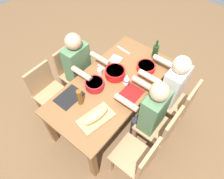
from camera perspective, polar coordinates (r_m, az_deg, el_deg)
ground_plane at (r=3.20m, az=-0.00°, el=-6.85°), size 8.00×8.00×0.00m
dining_table at (r=2.67m, az=-0.00°, el=0.28°), size 1.72×0.86×0.74m
chair_near_left at (r=2.43m, az=7.20°, el=-18.17°), size 0.40×0.40×0.85m
chair_far_left at (r=2.99m, az=-17.16°, el=-0.15°), size 0.40×0.40×0.85m
chair_far_center at (r=3.15m, az=-10.76°, el=5.19°), size 0.40×0.40×0.85m
diner_far_center at (r=2.90m, az=-8.85°, el=6.43°), size 0.41×0.53×1.20m
chair_near_right at (r=2.88m, az=17.89°, el=-3.38°), size 0.40×0.40×0.85m
diner_near_right at (r=2.74m, az=15.69°, el=1.09°), size 0.41×0.53×1.20m
chair_near_center at (r=2.62m, az=13.14°, el=-10.18°), size 0.40×0.40×0.85m
diner_near_center at (r=2.46m, az=10.41°, el=-5.62°), size 0.41×0.53×1.20m
serving_bowl_greens at (r=2.53m, az=-4.78°, el=1.47°), size 0.23×0.23×0.10m
serving_bowl_pasta at (r=2.64m, az=0.83°, el=4.62°), size 0.26×0.26×0.11m
serving_bowl_salad at (r=2.76m, az=9.25°, el=6.10°), size 0.24×0.24×0.08m
cutting_board at (r=2.32m, az=-4.41°, el=-7.81°), size 0.43×0.29×0.02m
bread_loaf at (r=2.27m, az=-4.49°, el=-7.12°), size 0.34×0.17×0.09m
wine_bottle at (r=2.90m, az=11.73°, el=10.14°), size 0.08×0.08×0.29m
beer_bottle at (r=2.37m, az=-8.81°, el=-2.11°), size 0.06×0.06×0.22m
wine_glass at (r=2.52m, az=4.06°, el=3.28°), size 0.08×0.08×0.17m
placemat_far_left at (r=2.52m, az=-11.62°, el=-2.03°), size 0.32×0.23×0.01m
cup_far_center at (r=2.68m, az=-3.31°, el=4.93°), size 0.07×0.07×0.09m
fork_far_center at (r=2.78m, az=-2.55°, el=6.02°), size 0.02×0.17×0.01m
placemat_near_center at (r=2.50m, az=4.84°, el=-1.50°), size 0.32×0.23×0.01m
carving_knife at (r=3.02m, az=3.14°, el=10.70°), size 0.04×0.23×0.01m
napkin_stack at (r=2.87m, az=1.03°, el=8.14°), size 0.16×0.16×0.02m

